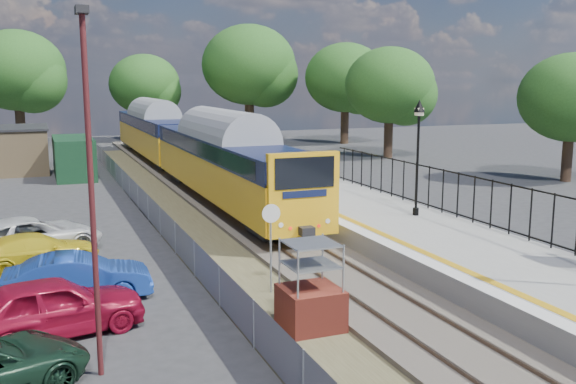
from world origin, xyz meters
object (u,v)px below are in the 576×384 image
carpark_lamp (91,175)px  victorian_lamp_north (419,130)px  brick_plinth (311,288)px  car_red (53,306)px  speed_sign (271,234)px  car_blue (79,277)px  train (181,141)px  car_yellow (36,251)px  car_white (30,237)px

carpark_lamp → victorian_lamp_north: bearing=31.9°
brick_plinth → car_red: (-6.04, 1.97, -0.36)m
speed_sign → car_red: (-6.04, -0.94, -1.09)m
carpark_lamp → car_blue: (-0.11, 5.13, -3.65)m
car_red → car_blue: size_ratio=1.08×
train → car_blue: bearing=-109.2°
speed_sign → car_yellow: 8.48m
train → car_white: bearing=-118.5°
victorian_lamp_north → car_yellow: size_ratio=1.13×
victorian_lamp_north → brick_plinth: victorian_lamp_north is taller
brick_plinth → carpark_lamp: 6.14m
car_yellow → car_white: size_ratio=0.81×
car_yellow → carpark_lamp: bearing=175.6°
car_red → victorian_lamp_north: bearing=-80.2°
victorian_lamp_north → car_blue: bearing=-167.3°
carpark_lamp → car_red: carpark_lamp is taller
victorian_lamp_north → car_white: 15.07m
victorian_lamp_north → speed_sign: 9.34m
car_yellow → brick_plinth: bearing=-154.5°
brick_plinth → car_red: size_ratio=0.52×
car_blue → car_yellow: 4.01m
carpark_lamp → train: bearing=74.4°
train → car_blue: 23.72m
train → carpark_lamp: size_ratio=5.34×
car_red → car_yellow: bearing=-8.4°
train → car_white: size_ratio=8.09×
car_red → car_white: (-0.55, 8.11, -0.05)m
car_yellow → car_white: car_white is taller
speed_sign → car_yellow: (-6.40, 5.41, -1.25)m
carpark_lamp → car_white: (-1.41, 10.74, -3.62)m
brick_plinth → car_yellow: bearing=127.6°
carpark_lamp → car_blue: carpark_lamp is taller
car_blue → car_yellow: size_ratio=1.00×
train → car_red: (-8.54, -24.84, -1.59)m
train → car_blue: train is taller
victorian_lamp_north → car_yellow: bearing=176.3°
speed_sign → car_white: (-6.59, 7.17, -1.14)m
victorian_lamp_north → carpark_lamp: 15.29m
train → car_yellow: bearing=-115.7°
car_blue → car_yellow: car_blue is taller
brick_plinth → speed_sign: speed_sign is taller
victorian_lamp_north → speed_sign: (-7.80, -4.50, -2.46)m
victorian_lamp_north → car_blue: size_ratio=1.13×
car_red → car_blue: bearing=-28.3°
car_red → car_yellow: (-0.36, 6.35, -0.16)m
carpark_lamp → car_yellow: size_ratio=1.88×
car_white → victorian_lamp_north: bearing=-119.5°
brick_plinth → speed_sign: 3.00m
brick_plinth → car_yellow: (-6.40, 8.32, -0.51)m
victorian_lamp_north → car_yellow: (-14.20, 0.91, -3.71)m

